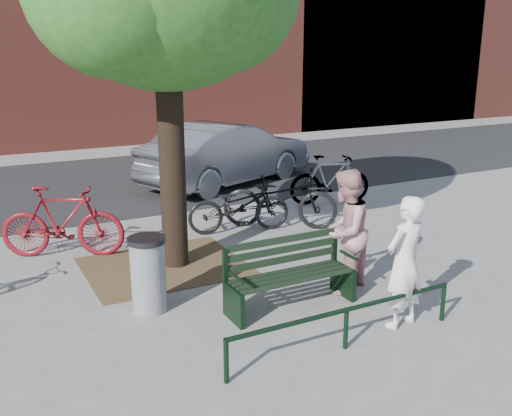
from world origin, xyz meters
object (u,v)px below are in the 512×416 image
person_right (345,232)px  bicycle_c (239,206)px  park_bench (288,272)px  litter_bin (148,274)px  parked_car (228,153)px  person_left (404,262)px

person_right → bicycle_c: bearing=-120.1°
park_bench → litter_bin: (-1.68, 0.72, 0.03)m
parked_car → park_bench: bearing=139.6°
park_bench → bicycle_c: size_ratio=0.91×
litter_bin → person_right: bearing=-13.9°
person_right → litter_bin: (-2.63, 0.65, -0.36)m
person_right → bicycle_c: size_ratio=0.91×
litter_bin → parked_car: 7.34m
park_bench → litter_bin: 1.82m
person_left → person_right: size_ratio=0.95×
litter_bin → park_bench: bearing=-23.2°
litter_bin → bicycle_c: (2.52, 2.46, -0.01)m
person_left → park_bench: bearing=-60.8°
litter_bin → bicycle_c: 3.52m
litter_bin → bicycle_c: size_ratio=0.52×
bicycle_c → parked_car: (1.50, 3.68, 0.28)m
person_right → bicycle_c: (-0.11, 3.11, -0.37)m
park_bench → person_right: 1.03m
parked_car → person_left: bearing=148.6°
litter_bin → bicycle_c: bearing=44.4°
park_bench → bicycle_c: 3.29m
bicycle_c → person_left: bearing=-166.3°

